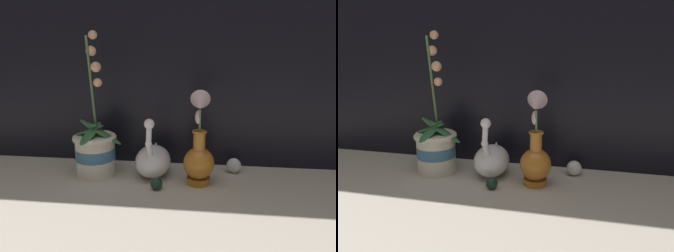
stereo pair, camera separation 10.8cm
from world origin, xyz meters
TOP-DOWN VIEW (x-y plane):
  - ground_plane at (0.00, 0.00)m, footprint 2.80×2.80m
  - orchid_potted_plant at (-0.23, 0.14)m, footprint 0.19×0.18m
  - swan_figurine at (-0.03, 0.15)m, footprint 0.12×0.19m
  - blue_vase at (0.13, 0.10)m, footprint 0.10×0.12m
  - glass_sphere at (0.25, 0.21)m, footprint 0.05×0.05m
  - glass_bauble at (-0.00, 0.04)m, footprint 0.04×0.04m

SIDE VIEW (x-z plane):
  - ground_plane at x=0.00m, z-range 0.00..0.00m
  - glass_bauble at x=0.00m, z-range 0.00..0.04m
  - glass_sphere at x=0.25m, z-range 0.00..0.05m
  - swan_figurine at x=-0.03m, z-range -0.05..0.17m
  - orchid_potted_plant at x=-0.23m, z-range -0.15..0.34m
  - blue_vase at x=0.13m, z-range -0.05..0.26m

